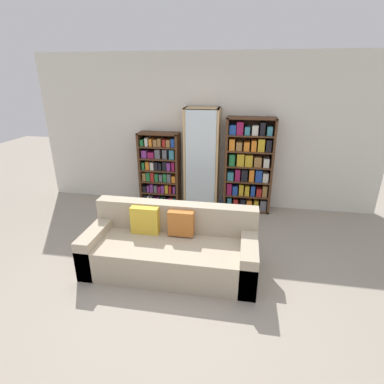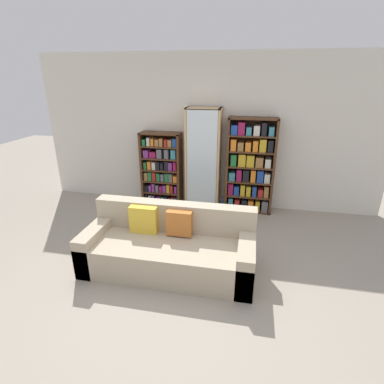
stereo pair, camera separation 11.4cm
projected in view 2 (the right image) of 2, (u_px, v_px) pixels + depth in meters
The scene contains 7 objects.
ground_plane at pixel (170, 286), 3.53m from camera, with size 16.00×16.00×0.00m, color gray.
wall_back at pixel (206, 133), 5.38m from camera, with size 6.20×0.06×2.70m.
couch at pixel (169, 248), 3.80m from camera, with size 2.12×0.87×0.78m.
bookshelf_left at pixel (162, 170), 5.59m from camera, with size 0.74×0.32×1.36m.
display_cabinet at pixel (203, 160), 5.34m from camera, with size 0.61×0.36×1.82m.
bookshelf_right at pixel (250, 167), 5.24m from camera, with size 0.83×0.32×1.67m.
wine_bottle at pixel (222, 208), 5.24m from camera, with size 0.08×0.08×0.35m.
Camera 2 is at (0.83, -2.77, 2.33)m, focal length 28.00 mm.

